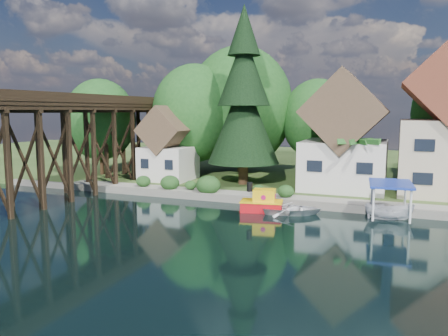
% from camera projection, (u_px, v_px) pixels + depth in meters
% --- Properties ---
extents(ground, '(140.00, 140.00, 0.00)m').
position_uv_depth(ground, '(209.00, 227.00, 29.43)').
color(ground, black).
rests_on(ground, ground).
extents(bank, '(140.00, 52.00, 0.50)m').
position_uv_depth(bank, '(306.00, 165.00, 60.74)').
color(bank, '#2F481C').
rests_on(bank, ground).
extents(seawall, '(60.00, 0.40, 0.62)m').
position_uv_depth(seawall, '(294.00, 204.00, 35.30)').
color(seawall, slate).
rests_on(seawall, ground).
extents(promenade, '(50.00, 2.60, 0.06)m').
position_uv_depth(promenade, '(321.00, 200.00, 35.75)').
color(promenade, gray).
rests_on(promenade, bank).
extents(trestle_bridge, '(4.12, 44.18, 9.30)m').
position_uv_depth(trestle_bridge, '(69.00, 138.00, 39.34)').
color(trestle_bridge, black).
rests_on(trestle_bridge, ground).
extents(house_left, '(7.64, 8.64, 11.02)m').
position_uv_depth(house_left, '(345.00, 139.00, 40.95)').
color(house_left, silver).
rests_on(house_left, bank).
extents(shed, '(5.09, 5.40, 7.85)m').
position_uv_depth(shed, '(168.00, 148.00, 46.31)').
color(shed, silver).
rests_on(shed, bank).
extents(bg_trees, '(49.90, 13.30, 10.57)m').
position_uv_depth(bg_trees, '(295.00, 115.00, 47.70)').
color(bg_trees, '#382314').
rests_on(bg_trees, bank).
extents(shrubs, '(15.76, 2.47, 1.70)m').
position_uv_depth(shrubs, '(203.00, 184.00, 39.48)').
color(shrubs, '#184318').
rests_on(shrubs, bank).
extents(conifer, '(7.08, 7.08, 17.44)m').
position_uv_depth(conifer, '(244.00, 99.00, 42.73)').
color(conifer, '#382314').
rests_on(conifer, bank).
extents(palm_tree, '(4.53, 4.53, 5.24)m').
position_uv_depth(palm_tree, '(358.00, 143.00, 37.13)').
color(palm_tree, '#382314').
rests_on(palm_tree, bank).
extents(tugboat, '(3.49, 2.30, 2.35)m').
position_uv_depth(tugboat, '(262.00, 203.00, 33.89)').
color(tugboat, red).
rests_on(tugboat, ground).
extents(boat_white_a, '(5.18, 4.35, 0.92)m').
position_uv_depth(boat_white_a, '(292.00, 208.00, 33.16)').
color(boat_white_a, white).
rests_on(boat_white_a, ground).
extents(boat_canopy, '(3.49, 4.43, 2.71)m').
position_uv_depth(boat_canopy, '(390.00, 204.00, 31.31)').
color(boat_canopy, white).
rests_on(boat_canopy, ground).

